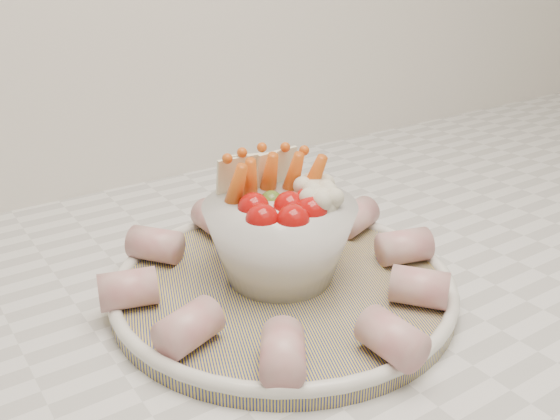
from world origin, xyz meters
TOP-DOWN VIEW (x-y plane):
  - serving_platter at (-0.18, 1.41)m, footprint 0.40×0.40m
  - veggie_bowl at (-0.17, 1.42)m, footprint 0.14×0.14m
  - cured_meat_rolls at (-0.18, 1.41)m, footprint 0.31×0.31m

SIDE VIEW (x-z plane):
  - serving_platter at x=-0.18m, z-range 0.92..0.94m
  - cured_meat_rolls at x=-0.18m, z-range 0.93..0.97m
  - veggie_bowl at x=-0.17m, z-range 0.92..1.03m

